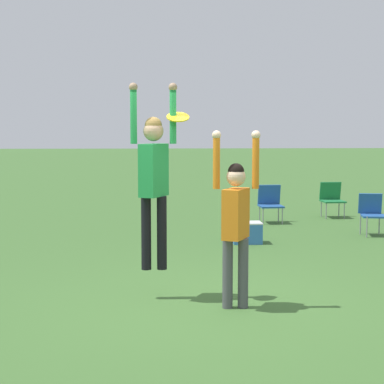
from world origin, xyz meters
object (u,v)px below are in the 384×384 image
Objects in this scene: frisbee at (178,117)px; camping_chair_1 at (270,201)px; camping_chair_0 at (332,197)px; camping_chair_2 at (372,211)px; person_jumping at (154,171)px; person_defending at (236,215)px; cooler_box at (247,233)px.

frisbee is 6.90m from camping_chair_1.
camping_chair_0 reaches higher than camping_chair_2.
frisbee is at bearing 58.68° from camping_chair_0.
camping_chair_2 is at bearing -16.43° from person_jumping.
camping_chair_0 is at bearing 60.85° from frisbee.
camping_chair_2 is at bearing 173.36° from person_defending.
cooler_box is at bearing 67.74° from camping_chair_1.
frisbee is (-0.64, 0.44, 1.13)m from person_defending.
camping_chair_2 is 1.54× the size of cooler_box.
camping_chair_1 is 1.03× the size of camping_chair_2.
frisbee is 8.21m from camping_chair_0.
person_jumping is at bearing 56.17° from camping_chair_2.
person_jumping is 1.10× the size of person_defending.
frisbee is at bearing -71.06° from person_jumping.
person_jumping is 4.30m from cooler_box.
camping_chair_2 is 2.68m from cooler_box.
person_jumping is at bearing 56.73° from camping_chair_0.
person_jumping is 8.21m from camping_chair_0.
cooler_box is at bearing 2.81° from person_jumping.
camping_chair_0 is at bearing 52.62° from cooler_box.
camping_chair_1 is at bearing -37.00° from camping_chair_2.
camping_chair_1 is at bearing 22.92° from camping_chair_0.
camping_chair_1 is 1.58× the size of cooler_box.
frisbee is at bearing 67.09° from camping_chair_1.
camping_chair_1 is (2.31, 6.26, -1.74)m from frisbee.
person_jumping is 6.24m from camping_chair_2.
cooler_box is (-2.50, -3.27, -0.28)m from camping_chair_0.
person_jumping reaches higher than camping_chair_2.
person_defending is at bearing 73.36° from camping_chair_1.
frisbee is 0.34× the size of camping_chair_2.
camping_chair_1 reaches higher than camping_chair_2.
camping_chair_1 is at bearing 70.40° from cooler_box.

